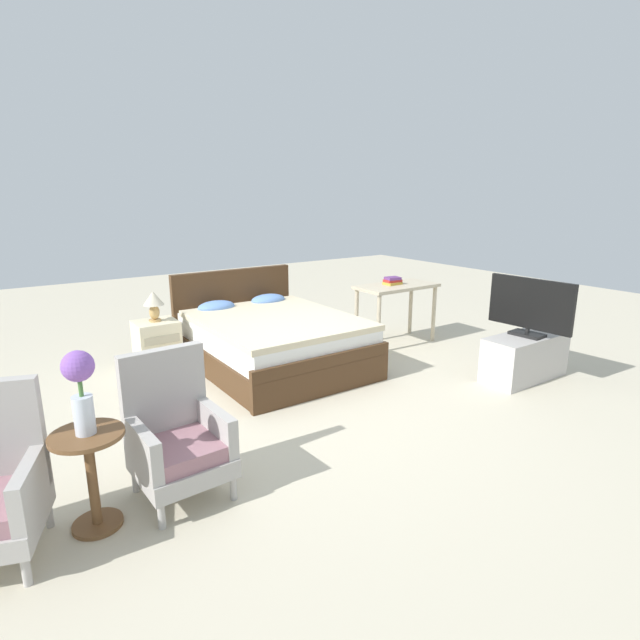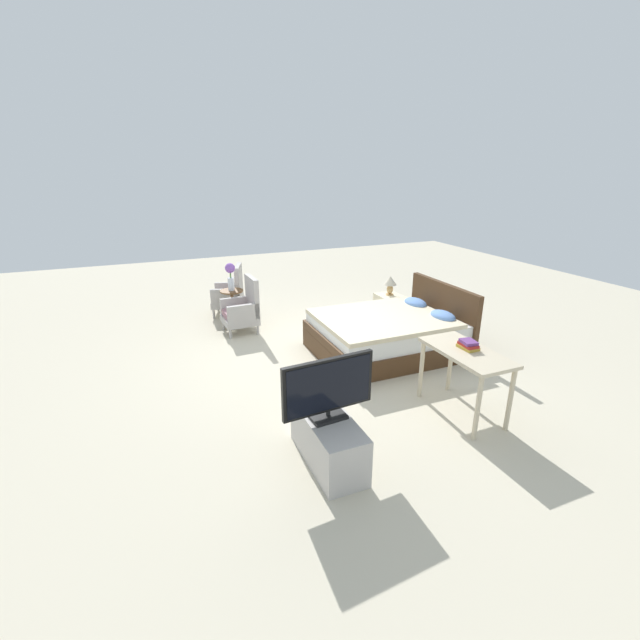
% 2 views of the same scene
% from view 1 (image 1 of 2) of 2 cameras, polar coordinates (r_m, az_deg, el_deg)
% --- Properties ---
extents(ground_plane, '(16.00, 16.00, 0.00)m').
position_cam_1_polar(ground_plane, '(4.69, -1.75, -9.21)').
color(ground_plane, beige).
extents(bed, '(1.55, 2.04, 0.96)m').
position_cam_1_polar(bed, '(5.53, -5.64, -2.25)').
color(bed, '#472D19').
rests_on(bed, ground_plane).
extents(armchair_by_window_right, '(0.57, 0.57, 0.92)m').
position_cam_1_polar(armchair_by_window_right, '(3.35, -16.03, -12.85)').
color(armchair_by_window_right, '#ADA8A3').
rests_on(armchair_by_window_right, ground_plane).
extents(side_table, '(0.40, 0.40, 0.59)m').
position_cam_1_polar(side_table, '(3.20, -24.71, -15.19)').
color(side_table, brown).
rests_on(side_table, ground_plane).
extents(flower_vase, '(0.17, 0.17, 0.48)m').
position_cam_1_polar(flower_vase, '(2.99, -25.74, -6.56)').
color(flower_vase, silver).
rests_on(flower_vase, side_table).
extents(nightstand, '(0.44, 0.41, 0.53)m').
position_cam_1_polar(nightstand, '(5.72, -18.11, -2.69)').
color(nightstand, beige).
rests_on(nightstand, ground_plane).
extents(table_lamp, '(0.22, 0.22, 0.33)m').
position_cam_1_polar(table_lamp, '(5.61, -18.49, 2.00)').
color(table_lamp, tan).
rests_on(table_lamp, nightstand).
extents(tv_stand, '(0.96, 0.40, 0.46)m').
position_cam_1_polar(tv_stand, '(5.56, 22.34, -3.95)').
color(tv_stand, '#B7B2AD').
rests_on(tv_stand, ground_plane).
extents(tv_flatscreen, '(0.22, 0.88, 0.59)m').
position_cam_1_polar(tv_flatscreen, '(5.42, 22.89, 1.47)').
color(tv_flatscreen, black).
rests_on(tv_flatscreen, tv_stand).
extents(vanity_desk, '(1.04, 0.52, 0.75)m').
position_cam_1_polar(vanity_desk, '(6.35, 8.73, 3.01)').
color(vanity_desk, beige).
rests_on(vanity_desk, ground_plane).
extents(book_stack, '(0.22, 0.16, 0.09)m').
position_cam_1_polar(book_stack, '(6.33, 8.30, 4.44)').
color(book_stack, '#B79333').
rests_on(book_stack, vanity_desk).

